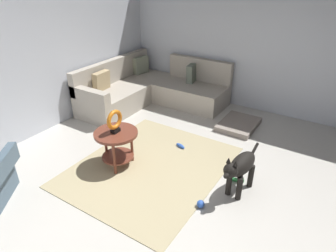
% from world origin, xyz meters
% --- Properties ---
extents(ground_plane, '(6.00, 6.00, 0.10)m').
position_xyz_m(ground_plane, '(0.00, 0.00, -0.05)').
color(ground_plane, beige).
extents(wall_back, '(6.00, 0.12, 2.70)m').
position_xyz_m(wall_back, '(0.00, 2.94, 1.35)').
color(wall_back, silver).
rests_on(wall_back, ground_plane).
extents(wall_right, '(0.12, 6.00, 2.70)m').
position_xyz_m(wall_right, '(2.94, 0.00, 1.35)').
color(wall_right, silver).
rests_on(wall_right, ground_plane).
extents(area_rug, '(2.30, 1.90, 0.01)m').
position_xyz_m(area_rug, '(0.15, 0.70, 0.01)').
color(area_rug, tan).
rests_on(area_rug, ground_plane).
extents(sectional_couch, '(2.20, 2.25, 0.88)m').
position_xyz_m(sectional_couch, '(1.99, 2.01, 0.29)').
color(sectional_couch, '#B2A899').
rests_on(sectional_couch, ground_plane).
extents(side_table, '(0.60, 0.60, 0.54)m').
position_xyz_m(side_table, '(-0.06, 1.12, 0.42)').
color(side_table, brown).
rests_on(side_table, ground_plane).
extents(torus_sculpture, '(0.28, 0.08, 0.33)m').
position_xyz_m(torus_sculpture, '(-0.06, 1.12, 0.71)').
color(torus_sculpture, black).
rests_on(torus_sculpture, side_table).
extents(dog_bed_mat, '(0.80, 0.60, 0.09)m').
position_xyz_m(dog_bed_mat, '(1.98, 0.08, 0.04)').
color(dog_bed_mat, gray).
rests_on(dog_bed_mat, ground_plane).
extents(dog, '(0.85, 0.28, 0.63)m').
position_xyz_m(dog, '(0.30, -0.53, 0.38)').
color(dog, black).
rests_on(dog, ground_plane).
extents(dog_toy_ball, '(0.09, 0.09, 0.09)m').
position_xyz_m(dog_toy_ball, '(-0.20, -0.27, 0.05)').
color(dog_toy_ball, blue).
rests_on(dog_toy_ball, ground_plane).
extents(dog_toy_rope, '(0.12, 0.20, 0.05)m').
position_xyz_m(dog_toy_rope, '(0.49, -0.45, 0.03)').
color(dog_toy_rope, green).
rests_on(dog_toy_rope, ground_plane).
extents(dog_toy_bone, '(0.11, 0.19, 0.06)m').
position_xyz_m(dog_toy_bone, '(0.81, 0.60, 0.03)').
color(dog_toy_bone, blue).
rests_on(dog_toy_bone, ground_plane).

